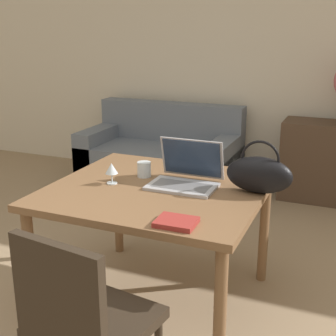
# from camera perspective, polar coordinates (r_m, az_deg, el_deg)

# --- Properties ---
(wall_back) EXTENTS (10.00, 0.06, 2.70)m
(wall_back) POSITION_cam_1_polar(r_m,az_deg,el_deg) (4.84, 11.21, 13.80)
(wall_back) COLOR beige
(wall_back) RESTS_ON ground_plane
(dining_table) EXTENTS (1.17, 1.09, 0.73)m
(dining_table) POSITION_cam_1_polar(r_m,az_deg,el_deg) (2.66, -1.34, -3.94)
(dining_table) COLOR brown
(dining_table) RESTS_ON ground_plane
(chair) EXTENTS (0.50, 0.50, 0.87)m
(chair) POSITION_cam_1_polar(r_m,az_deg,el_deg) (1.96, -10.27, -17.67)
(chair) COLOR #2D2319
(chair) RESTS_ON ground_plane
(couch) EXTENTS (1.57, 0.81, 0.82)m
(couch) POSITION_cam_1_polar(r_m,az_deg,el_deg) (4.82, -0.81, 1.25)
(couch) COLOR slate
(couch) RESTS_ON ground_plane
(laptop) EXTENTS (0.38, 0.32, 0.25)m
(laptop) POSITION_cam_1_polar(r_m,az_deg,el_deg) (2.66, 2.29, -0.60)
(laptop) COLOR #ADADB2
(laptop) RESTS_ON dining_table
(drinking_glass) EXTENTS (0.08, 0.08, 0.09)m
(drinking_glass) POSITION_cam_1_polar(r_m,az_deg,el_deg) (2.80, -2.93, -0.16)
(drinking_glass) COLOR silver
(drinking_glass) RESTS_ON dining_table
(wine_glass) EXTENTS (0.07, 0.07, 0.12)m
(wine_glass) POSITION_cam_1_polar(r_m,az_deg,el_deg) (2.68, -6.90, -0.17)
(wine_glass) COLOR silver
(wine_glass) RESTS_ON dining_table
(handbag) EXTENTS (0.36, 0.15, 0.29)m
(handbag) POSITION_cam_1_polar(r_m,az_deg,el_deg) (2.56, 11.05, -0.74)
(handbag) COLOR black
(handbag) RESTS_ON dining_table
(book) EXTENTS (0.19, 0.16, 0.02)m
(book) POSITION_cam_1_polar(r_m,az_deg,el_deg) (2.14, 1.00, -6.62)
(book) COLOR maroon
(book) RESTS_ON dining_table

